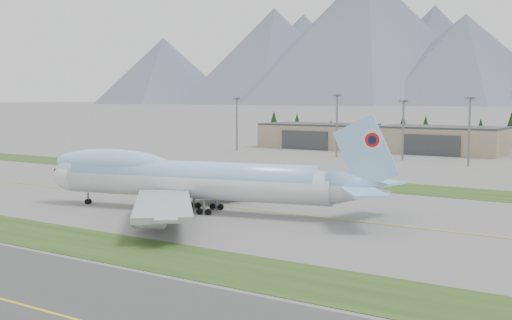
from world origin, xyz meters
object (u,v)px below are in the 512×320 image
Objects in this scene: hangar_center at (442,140)px; service_vehicle_a at (371,157)px; hangar_left at (319,136)px; boeing_747_freighter at (191,179)px.

service_vehicle_a is at bearing -120.76° from hangar_center.
hangar_center is 15.02× the size of service_vehicle_a.
hangar_left is 15.02× the size of service_vehicle_a.
hangar_left is (-54.53, 157.54, -0.87)m from boeing_747_freighter.
hangar_center is 34.54m from service_vehicle_a.
hangar_left is 55.00m from hangar_center.
hangar_center is (0.47, 157.54, -0.87)m from boeing_747_freighter.
hangar_center is at bearing 43.45° from service_vehicle_a.
boeing_747_freighter is 1.51× the size of hangar_center.
service_vehicle_a is (37.55, -29.32, -5.39)m from hangar_left.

